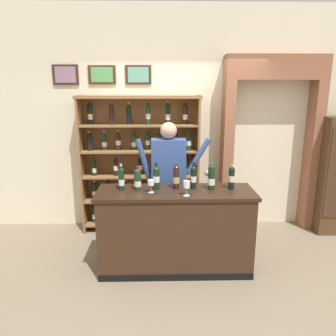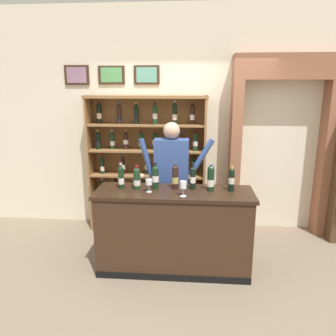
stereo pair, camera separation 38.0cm
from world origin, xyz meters
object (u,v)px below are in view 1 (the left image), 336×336
tasting_bottle_rosso (232,177)px  wine_shelf (140,162)px  tasting_bottle_grappa (211,177)px  wine_glass_right (151,183)px  tasting_bottle_super_tuscan (138,179)px  tasting_bottle_brunello (121,178)px  wine_glass_left (187,185)px  shopkeeper (169,172)px  tasting_bottle_chianti (156,177)px  tasting_counter (175,230)px  tasting_bottle_vin_santo (176,177)px  tasting_bottle_prosecco (193,177)px

tasting_bottle_rosso → wine_shelf: bearing=135.3°
tasting_bottle_grappa → wine_glass_right: size_ratio=2.09×
tasting_bottle_super_tuscan → wine_glass_right: bearing=-33.8°
wine_shelf → tasting_bottle_brunello: size_ratio=6.60×
tasting_bottle_brunello → tasting_bottle_rosso: tasting_bottle_brunello is taller
tasting_bottle_brunello → wine_glass_left: 0.77m
shopkeeper → tasting_bottle_chianti: size_ratio=5.42×
tasting_bottle_chianti → wine_glass_right: (-0.06, -0.12, -0.04)m
tasting_counter → tasting_bottle_super_tuscan: bearing=173.7°
wine_glass_left → wine_glass_right: (-0.39, 0.12, -0.01)m
wine_glass_left → wine_glass_right: wine_glass_left is taller
tasting_counter → tasting_bottle_brunello: bearing=174.8°
tasting_bottle_brunello → tasting_bottle_chianti: bearing=1.5°
wine_glass_right → shopkeeper: bearing=70.6°
shopkeeper → tasting_bottle_grappa: shopkeeper is taller
tasting_bottle_chianti → wine_glass_right: size_ratio=2.14×
wine_shelf → tasting_bottle_super_tuscan: (0.04, -1.12, 0.05)m
wine_glass_left → tasting_counter: bearing=122.3°
shopkeeper → tasting_bottle_vin_santo: bearing=-81.0°
wine_shelf → wine_glass_left: wine_shelf is taller
tasting_bottle_prosecco → tasting_bottle_grappa: (0.20, -0.04, 0.00)m
shopkeeper → tasting_bottle_prosecco: 0.54m
tasting_bottle_super_tuscan → wine_shelf: bearing=92.0°
wine_shelf → tasting_counter: size_ratio=1.11×
tasting_bottle_vin_santo → wine_glass_left: tasting_bottle_vin_santo is taller
tasting_bottle_rosso → wine_glass_right: tasting_bottle_rosso is taller
shopkeeper → tasting_bottle_brunello: (-0.56, -0.50, 0.05)m
tasting_counter → tasting_bottle_vin_santo: (0.01, 0.09, 0.63)m
tasting_bottle_chianti → wine_glass_left: (0.33, -0.24, -0.02)m
wine_shelf → tasting_bottle_chianti: bearing=-77.0°
tasting_bottle_super_tuscan → tasting_bottle_vin_santo: (0.44, 0.04, 0.02)m
tasting_bottle_vin_santo → tasting_bottle_prosecco: (0.20, 0.01, -0.00)m
tasting_bottle_super_tuscan → tasting_bottle_grappa: size_ratio=0.91×
tasting_counter → shopkeeper: size_ratio=1.06×
tasting_bottle_brunello → tasting_bottle_vin_santo: bearing=2.6°
wine_shelf → shopkeeper: 0.74m
wine_shelf → tasting_bottle_vin_santo: size_ratio=6.25×
wine_shelf → tasting_bottle_vin_santo: bearing=-65.9°
wine_shelf → tasting_bottle_grappa: wine_shelf is taller
tasting_bottle_super_tuscan → tasting_bottle_chianti: 0.22m
tasting_counter → tasting_bottle_vin_santo: tasting_bottle_vin_santo is taller
tasting_counter → wine_glass_left: 0.64m
tasting_bottle_rosso → wine_glass_right: 0.94m
shopkeeper → wine_glass_right: 0.65m
tasting_bottle_prosecco → tasting_bottle_rosso: 0.44m
tasting_bottle_prosecco → tasting_bottle_vin_santo: bearing=-178.3°
tasting_bottle_super_tuscan → tasting_bottle_vin_santo: bearing=4.8°
tasting_bottle_super_tuscan → wine_glass_left: 0.59m
tasting_bottle_brunello → tasting_bottle_grappa: tasting_bottle_grappa is taller
tasting_bottle_grappa → wine_glass_left: (-0.30, -0.23, -0.03)m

